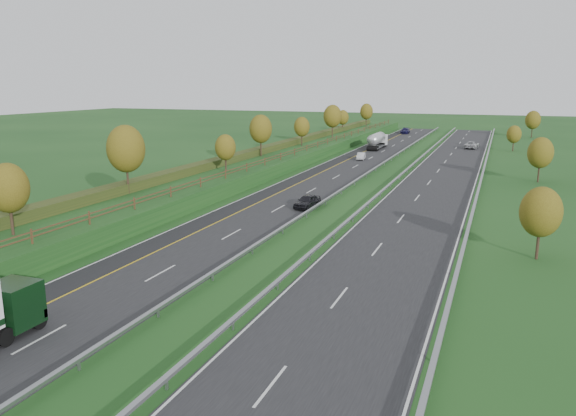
{
  "coord_description": "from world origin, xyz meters",
  "views": [
    {
      "loc": [
        24.58,
        -23.25,
        14.02
      ],
      "look_at": [
        5.65,
        26.57,
        2.2
      ],
      "focal_mm": 35.0,
      "sensor_mm": 36.0,
      "label": 1
    }
  ],
  "objects_px": {
    "car_dark_near": "(307,201)",
    "car_oncoming": "(472,145)",
    "car_small_far": "(405,131)",
    "car_silver_mid": "(361,156)",
    "road_tanker": "(377,140)"
  },
  "relations": [
    {
      "from": "car_small_far",
      "to": "car_oncoming",
      "type": "relative_size",
      "value": 0.95
    },
    {
      "from": "road_tanker",
      "to": "car_dark_near",
      "type": "bearing_deg",
      "value": -85.3
    },
    {
      "from": "car_dark_near",
      "to": "road_tanker",
      "type": "bearing_deg",
      "value": 102.39
    },
    {
      "from": "car_dark_near",
      "to": "car_silver_mid",
      "type": "xyz_separation_m",
      "value": [
        -4.15,
        43.49,
        -0.11
      ]
    },
    {
      "from": "car_silver_mid",
      "to": "car_small_far",
      "type": "height_order",
      "value": "car_small_far"
    },
    {
      "from": "car_small_far",
      "to": "car_dark_near",
      "type": "bearing_deg",
      "value": -88.38
    },
    {
      "from": "road_tanker",
      "to": "car_oncoming",
      "type": "relative_size",
      "value": 1.98
    },
    {
      "from": "car_dark_near",
      "to": "car_oncoming",
      "type": "relative_size",
      "value": 0.78
    },
    {
      "from": "car_silver_mid",
      "to": "road_tanker",
      "type": "bearing_deg",
      "value": 86.1
    },
    {
      "from": "road_tanker",
      "to": "car_dark_near",
      "type": "height_order",
      "value": "road_tanker"
    },
    {
      "from": "car_small_far",
      "to": "road_tanker",
      "type": "bearing_deg",
      "value": -90.78
    },
    {
      "from": "road_tanker",
      "to": "car_silver_mid",
      "type": "bearing_deg",
      "value": -86.97
    },
    {
      "from": "road_tanker",
      "to": "car_small_far",
      "type": "xyz_separation_m",
      "value": [
        -0.53,
        40.85,
        -1.04
      ]
    },
    {
      "from": "car_small_far",
      "to": "car_oncoming",
      "type": "xyz_separation_m",
      "value": [
        20.02,
        -33.3,
        0.0
      ]
    },
    {
      "from": "car_silver_mid",
      "to": "car_small_far",
      "type": "relative_size",
      "value": 0.73
    }
  ]
}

